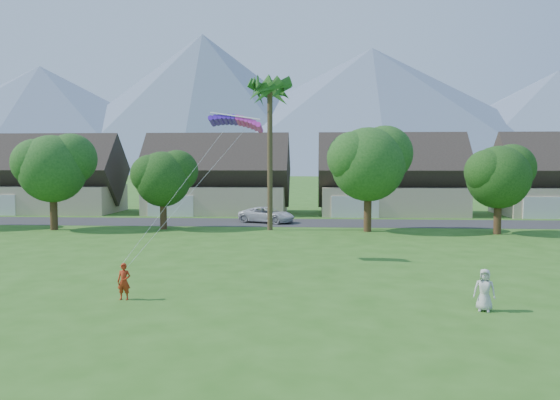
# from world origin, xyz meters

# --- Properties ---
(ground) EXTENTS (500.00, 500.00, 0.00)m
(ground) POSITION_xyz_m (0.00, 0.00, 0.00)
(ground) COLOR #2D6019
(ground) RESTS_ON ground
(street) EXTENTS (90.00, 7.00, 0.01)m
(street) POSITION_xyz_m (0.00, 34.00, 0.01)
(street) COLOR #2D2D30
(street) RESTS_ON ground
(kite_flyer) EXTENTS (0.56, 0.37, 1.51)m
(kite_flyer) POSITION_xyz_m (-6.11, 5.17, 0.76)
(kite_flyer) COLOR #A52B12
(kite_flyer) RESTS_ON ground
(watcher) EXTENTS (0.91, 0.73, 1.61)m
(watcher) POSITION_xyz_m (8.12, 4.37, 0.81)
(watcher) COLOR beige
(watcher) RESTS_ON ground
(parked_car) EXTENTS (5.78, 4.27, 1.46)m
(parked_car) POSITION_xyz_m (-2.74, 34.00, 0.73)
(parked_car) COLOR silver
(parked_car) RESTS_ON ground
(mountain_ridge) EXTENTS (540.00, 240.00, 70.00)m
(mountain_ridge) POSITION_xyz_m (10.40, 260.00, 29.07)
(mountain_ridge) COLOR slate
(mountain_ridge) RESTS_ON ground
(houses_row) EXTENTS (72.75, 8.19, 8.86)m
(houses_row) POSITION_xyz_m (0.49, 42.99, 3.44)
(houses_row) COLOR beige
(houses_row) RESTS_ON ground
(tree_row) EXTENTS (62.27, 6.67, 8.45)m
(tree_row) POSITION_xyz_m (-1.14, 27.92, 4.89)
(tree_row) COLOR #47301C
(tree_row) RESTS_ON ground
(fan_palm) EXTENTS (3.00, 3.00, 13.80)m
(fan_palm) POSITION_xyz_m (-2.00, 28.50, 11.80)
(fan_palm) COLOR #4C3D26
(fan_palm) RESTS_ON ground
(parafoil_kite) EXTENTS (3.10, 1.13, 0.50)m
(parafoil_kite) POSITION_xyz_m (-2.77, 14.64, 8.03)
(parafoil_kite) COLOR #4D1BCF
(parafoil_kite) RESTS_ON ground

